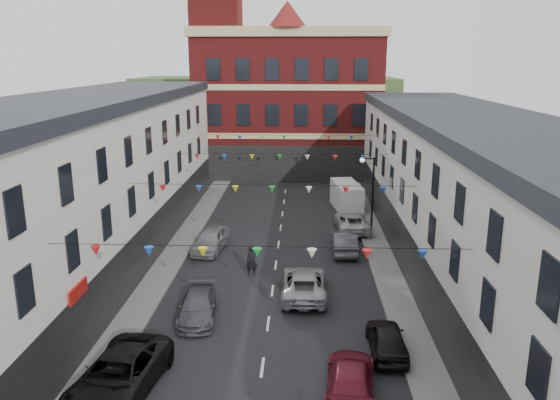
# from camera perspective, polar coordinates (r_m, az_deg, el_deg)

# --- Properties ---
(ground) EXTENTS (160.00, 160.00, 0.00)m
(ground) POSITION_cam_1_polar(r_m,az_deg,el_deg) (27.96, -1.25, -12.79)
(ground) COLOR black
(ground) RESTS_ON ground
(pavement_left) EXTENTS (1.80, 64.00, 0.15)m
(pavement_left) POSITION_cam_1_polar(r_m,az_deg,el_deg) (30.87, -14.12, -10.35)
(pavement_left) COLOR #605E5B
(pavement_left) RESTS_ON ground
(pavement_right) EXTENTS (1.80, 64.00, 0.15)m
(pavement_right) POSITION_cam_1_polar(r_m,az_deg,el_deg) (30.14, 12.45, -10.87)
(pavement_right) COLOR #605E5B
(pavement_right) RESTS_ON ground
(terrace_left) EXTENTS (8.40, 56.00, 10.70)m
(terrace_left) POSITION_cam_1_polar(r_m,az_deg,el_deg) (30.00, -24.27, -1.23)
(terrace_left) COLOR silver
(terrace_left) RESTS_ON ground
(terrace_right) EXTENTS (8.40, 56.00, 9.70)m
(terrace_right) POSITION_cam_1_polar(r_m,az_deg,el_deg) (28.85, 22.90, -2.71)
(terrace_right) COLOR beige
(terrace_right) RESTS_ON ground
(civic_building) EXTENTS (20.60, 13.30, 18.50)m
(civic_building) POSITION_cam_1_polar(r_m,az_deg,el_deg) (62.93, 0.87, 10.26)
(civic_building) COLOR maroon
(civic_building) RESTS_ON ground
(clock_tower) EXTENTS (5.60, 5.60, 30.00)m
(clock_tower) POSITION_cam_1_polar(r_m,az_deg,el_deg) (60.51, -6.60, 16.44)
(clock_tower) COLOR maroon
(clock_tower) RESTS_ON ground
(distant_hill) EXTENTS (40.00, 14.00, 10.00)m
(distant_hill) POSITION_cam_1_polar(r_m,az_deg,el_deg) (87.32, -1.38, 9.39)
(distant_hill) COLOR #365326
(distant_hill) RESTS_ON ground
(street_lamp) EXTENTS (1.10, 0.36, 6.00)m
(street_lamp) POSITION_cam_1_polar(r_m,az_deg,el_deg) (40.11, 9.35, 1.48)
(street_lamp) COLOR black
(street_lamp) RESTS_ON ground
(car_left_c) EXTENTS (3.46, 6.19, 1.64)m
(car_left_c) POSITION_cam_1_polar(r_m,az_deg,el_deg) (23.32, -16.53, -17.15)
(car_left_c) COLOR black
(car_left_c) RESTS_ON ground
(car_left_d) EXTENTS (2.17, 4.60, 1.30)m
(car_left_d) POSITION_cam_1_polar(r_m,az_deg,el_deg) (28.53, -8.57, -10.92)
(car_left_d) COLOR #47484F
(car_left_d) RESTS_ON ground
(car_left_e) EXTENTS (2.44, 4.80, 1.56)m
(car_left_e) POSITION_cam_1_polar(r_m,az_deg,el_deg) (37.88, -7.26, -4.13)
(car_left_e) COLOR gray
(car_left_e) RESTS_ON ground
(car_right_c) EXTENTS (2.35, 4.80, 1.34)m
(car_right_c) POSITION_cam_1_polar(r_m,az_deg,el_deg) (22.73, 7.36, -17.95)
(car_right_c) COLOR maroon
(car_right_c) RESTS_ON ground
(car_right_d) EXTENTS (1.62, 3.99, 1.36)m
(car_right_d) POSITION_cam_1_polar(r_m,az_deg,el_deg) (25.62, 11.13, -14.09)
(car_right_d) COLOR black
(car_right_d) RESTS_ON ground
(car_right_e) EXTENTS (1.62, 4.50, 1.48)m
(car_right_e) POSITION_cam_1_polar(r_m,az_deg,el_deg) (37.52, 6.69, -4.37)
(car_right_e) COLOR #44464B
(car_right_e) RESTS_ON ground
(car_right_f) EXTENTS (2.61, 5.28, 1.44)m
(car_right_f) POSITION_cam_1_polar(r_m,az_deg,el_deg) (42.20, 7.53, -2.27)
(car_right_f) COLOR #AEB0B3
(car_right_f) RESTS_ON ground
(moving_car) EXTENTS (2.46, 5.31, 1.47)m
(moving_car) POSITION_cam_1_polar(r_m,az_deg,el_deg) (30.70, 2.53, -8.69)
(moving_car) COLOR #A6A7AD
(moving_car) RESTS_ON ground
(white_van) EXTENTS (2.67, 5.39, 2.29)m
(white_van) POSITION_cam_1_polar(r_m,az_deg,el_deg) (48.29, 6.95, 0.42)
(white_van) COLOR silver
(white_van) RESTS_ON ground
(pedestrian) EXTENTS (0.77, 0.57, 1.93)m
(pedestrian) POSITION_cam_1_polar(r_m,az_deg,el_deg) (33.23, -2.97, -6.41)
(pedestrian) COLOR black
(pedestrian) RESTS_ON ground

